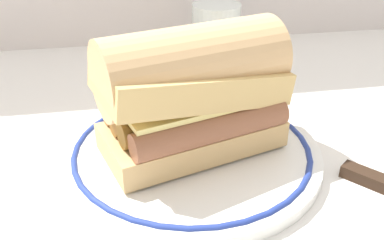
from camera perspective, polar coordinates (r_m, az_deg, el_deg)
The scene contains 4 objects.
ground_plane at distance 0.45m, azimuth 1.56°, elevation -4.82°, with size 1.50×1.50×0.00m, color silver.
plate at distance 0.44m, azimuth 0.00°, elevation -4.19°, with size 0.26×0.26×0.01m.
sausage_sandwich at distance 0.41m, azimuth 0.00°, elevation 3.83°, with size 0.19×0.14×0.12m.
drinking_glass at distance 0.66m, azimuth 3.12°, elevation 10.42°, with size 0.07×0.07×0.09m.
Camera 1 is at (-0.08, -0.37, 0.25)m, focal length 40.79 mm.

